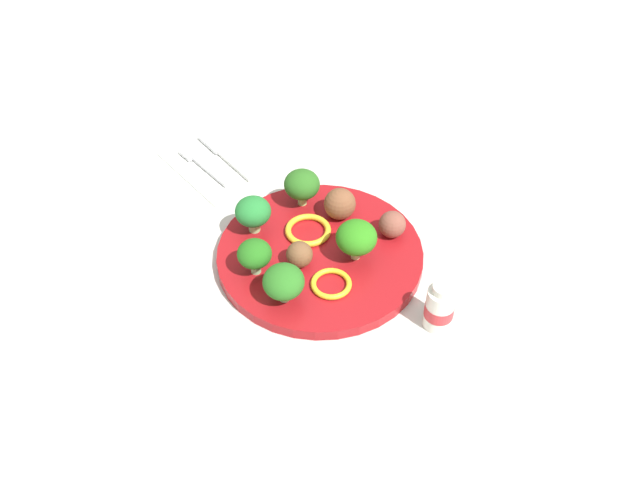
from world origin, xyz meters
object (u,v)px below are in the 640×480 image
Objects in this scene: broccoli_floret_mid_left at (356,238)px; napkin at (217,164)px; meatball_mid_right at (297,253)px; yogurt_bottle at (440,308)px; fork at (205,163)px; broccoli_floret_back_left at (253,212)px; meatball_far_rim at (392,224)px; pepper_ring_mid_right at (308,230)px; broccoli_floret_front_right at (255,254)px; plate at (320,255)px; broccoli_floret_far_rim at (284,282)px; knife at (224,154)px; broccoli_floret_front_left at (302,185)px; pepper_ring_front_left at (331,284)px; meatball_back_right at (340,204)px.

broccoli_floret_mid_left reaches higher than napkin.
yogurt_bottle reaches higher than meatball_mid_right.
broccoli_floret_back_left is at bearing 166.68° from fork.
meatball_far_rim is 0.12m from pepper_ring_mid_right.
yogurt_bottle is (-0.21, -0.12, -0.02)m from broccoli_floret_front_right.
broccoli_floret_front_right is (0.07, 0.11, -0.00)m from broccoli_floret_mid_left.
broccoli_floret_far_rim is at bearing 109.82° from plate.
broccoli_floret_far_rim is at bearing 156.69° from knife.
broccoli_floret_front_left is 0.17m from pepper_ring_front_left.
broccoli_floret_front_right is at bearing -3.05° from broccoli_floret_far_rim.
napkin is at bearing 108.82° from knife.
broccoli_floret_far_rim reaches higher than napkin.
broccoli_floret_mid_left is 0.32m from fork.
broccoli_floret_far_rim is 0.19m from yogurt_bottle.
broccoli_floret_far_rim is 0.44× the size of fork.
knife is at bearing -15.96° from meatball_mid_right.
knife is (0.27, -0.04, -0.00)m from plate.
broccoli_floret_mid_left is 0.91× the size of pepper_ring_mid_right.
pepper_ring_mid_right is (0.08, 0.01, -0.03)m from broccoli_floret_mid_left.
meatball_mid_right is at bearing -178.05° from broccoli_floret_back_left.
broccoli_floret_front_left is 0.47× the size of fork.
fork is 1.72× the size of yogurt_bottle.
meatball_mid_right is at bearing 164.04° from knife.
meatball_mid_right is at bearing 69.85° from meatball_far_rim.
yogurt_bottle is at bearing -178.78° from napkin.
meatball_mid_right reaches higher than knife.
broccoli_floret_back_left reaches higher than meatball_mid_right.
broccoli_floret_mid_left reaches higher than meatball_back_right.
broccoli_floret_front_left is 0.14m from meatball_far_rim.
meatball_mid_right is at bearing 124.17° from pepper_ring_mid_right.
meatball_back_right is at bearing -159.17° from broccoli_floret_front_left.
plate reaches higher than knife.
pepper_ring_mid_right is at bearing 85.18° from meatball_back_right.
broccoli_floret_front_right is at bearing 114.21° from broccoli_floret_front_left.
broccoli_floret_mid_left is at bearing -175.70° from fork.
pepper_ring_front_left is (-0.06, 0.03, 0.01)m from plate.
broccoli_floret_back_left is 0.12m from meatball_back_right.
meatball_back_right is at bearing -29.24° from broccoli_floret_mid_left.
yogurt_bottle is at bearing -175.18° from pepper_ring_mid_right.
meatball_mid_right is 0.66× the size of pepper_ring_front_left.
broccoli_floret_front_right is at bearing 29.37° from yogurt_bottle.
yogurt_bottle is (-0.15, -0.12, -0.02)m from broccoli_floret_far_rim.
pepper_ring_mid_right is 0.24m from fork.
fork is at bearing -20.47° from broccoli_floret_front_right.
plate is at bearing -70.18° from broccoli_floret_far_rim.
broccoli_floret_far_rim is (-0.03, 0.09, 0.04)m from plate.
meatball_far_rim is at bearing -170.08° from knife.
broccoli_floret_front_left is at bearing 20.83° from meatball_back_right.
broccoli_floret_front_left is at bearing -48.57° from broccoli_floret_far_rim.
meatball_mid_right is 0.27m from napkin.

